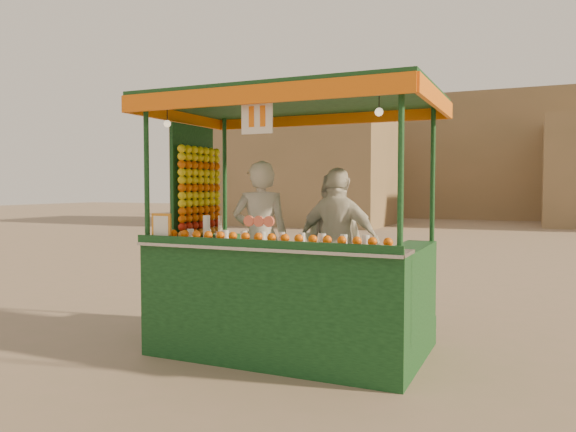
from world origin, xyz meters
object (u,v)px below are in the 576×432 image
at_px(juice_cart, 282,270).
at_px(vendor_middle, 333,242).
at_px(vendor_right, 338,242).
at_px(vendor_left, 261,238).

height_order(juice_cart, vendor_middle, juice_cart).
relative_size(juice_cart, vendor_right, 1.81).
height_order(juice_cart, vendor_right, juice_cart).
bearing_deg(juice_cart, vendor_left, 146.73).
height_order(vendor_left, vendor_right, vendor_left).
bearing_deg(vendor_right, vendor_middle, -55.91).
xyz_separation_m(vendor_middle, vendor_right, (0.16, -0.28, 0.03)).
bearing_deg(vendor_left, juice_cart, 123.70).
height_order(juice_cart, vendor_left, juice_cart).
relative_size(juice_cart, vendor_middle, 1.88).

